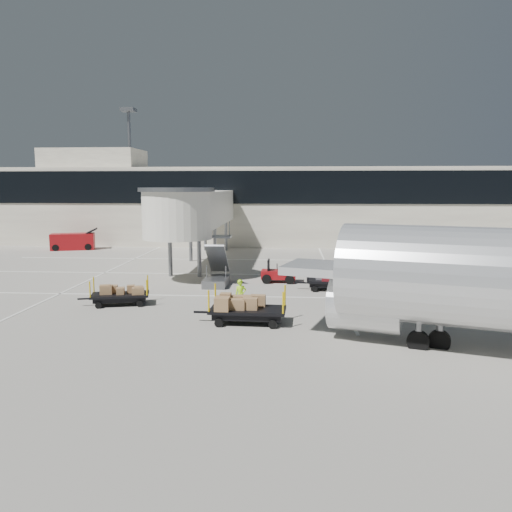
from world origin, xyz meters
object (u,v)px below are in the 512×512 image
object	(u,v)px
box_cart_near	(244,309)
ground_worker	(241,295)
box_cart_far	(120,294)
belt_loader	(73,242)
suitcase_cart	(332,281)
minivan	(381,250)
baggage_tug	(279,274)

from	to	relation	value
box_cart_near	ground_worker	size ratio (longest dim) A/B	2.69
box_cart_far	belt_loader	size ratio (longest dim) A/B	0.80
suitcase_cart	belt_loader	world-z (taller)	belt_loader
belt_loader	box_cart_far	bearing A→B (deg)	-77.79
box_cart_far	ground_worker	world-z (taller)	ground_worker
ground_worker	minivan	bearing A→B (deg)	41.87
suitcase_cart	box_cart_near	size ratio (longest dim) A/B	0.90
baggage_tug	ground_worker	xyz separation A→B (m)	(-1.75, -7.50, 0.25)
box_cart_far	minivan	xyz separation A→B (m)	(16.18, 15.88, 0.44)
box_cart_near	belt_loader	size ratio (longest dim) A/B	0.92
box_cart_near	ground_worker	xyz separation A→B (m)	(-0.37, 2.31, 0.10)
box_cart_near	box_cart_far	bearing A→B (deg)	157.51
ground_worker	suitcase_cart	bearing A→B (deg)	29.38
suitcase_cart	ground_worker	bearing A→B (deg)	-131.70
box_cart_near	belt_loader	xyz separation A→B (m)	(-18.98, 24.97, 0.11)
suitcase_cart	box_cart_far	size ratio (longest dim) A/B	1.03
ground_worker	baggage_tug	bearing A→B (deg)	59.13
baggage_tug	minivan	world-z (taller)	minivan
minivan	ground_worker	bearing A→B (deg)	-103.56
suitcase_cart	minivan	distance (m)	12.40
minivan	box_cart_near	bearing A→B (deg)	-99.53
baggage_tug	box_cart_near	bearing A→B (deg)	-96.83
baggage_tug	ground_worker	world-z (taller)	ground_worker
suitcase_cart	box_cart_near	world-z (taller)	box_cart_near
baggage_tug	belt_loader	bearing A→B (deg)	144.45
box_cart_near	box_cart_far	size ratio (longest dim) A/B	1.15
box_cart_far	belt_loader	xyz separation A→B (m)	(-12.21, 21.84, 0.22)
suitcase_cart	minivan	size ratio (longest dim) A/B	0.79
baggage_tug	suitcase_cart	size ratio (longest dim) A/B	0.60
suitcase_cart	box_cart_near	bearing A→B (deg)	-119.69
baggage_tug	suitcase_cart	distance (m)	3.86
baggage_tug	belt_loader	xyz separation A→B (m)	(-20.35, 15.16, 0.26)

